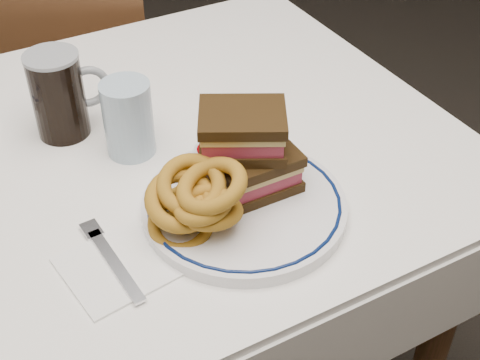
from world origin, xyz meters
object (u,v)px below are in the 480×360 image
main_plate (244,206)px  beer_mug (60,94)px  reuben_sandwich (248,150)px  chair_far (67,83)px

main_plate → beer_mug: beer_mug is taller
reuben_sandwich → chair_far: bearing=93.3°
chair_far → beer_mug: 0.67m
chair_far → beer_mug: size_ratio=6.31×
chair_far → reuben_sandwich: chair_far is taller
beer_mug → main_plate: bearing=-63.2°
chair_far → reuben_sandwich: bearing=-86.7°
chair_far → beer_mug: chair_far is taller
chair_far → main_plate: (0.03, -0.89, 0.26)m
reuben_sandwich → beer_mug: (-0.19, 0.29, -0.01)m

